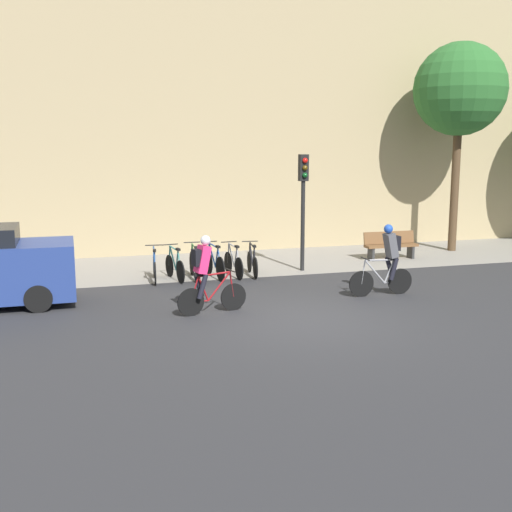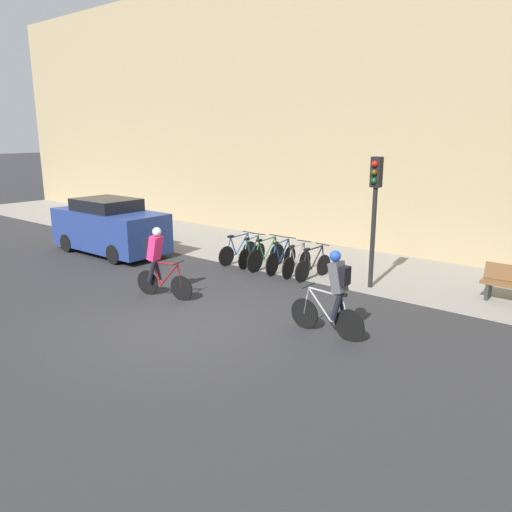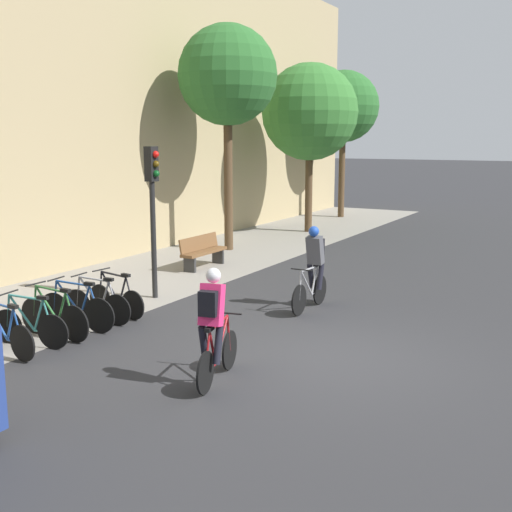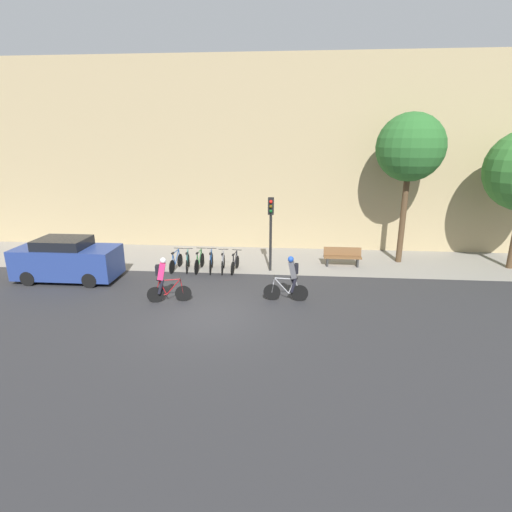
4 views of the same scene
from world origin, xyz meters
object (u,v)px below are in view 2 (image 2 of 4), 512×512
object	(u,v)px
parked_bike_1	(252,254)
parked_bike_2	(266,256)
parked_bike_0	(238,251)
traffic_light_pole	(375,198)
parked_car	(110,227)
parked_bike_5	(313,266)
parked_bike_3	(281,259)
parked_bike_4	(297,262)
cyclist_grey	(335,291)
cyclist_pink	(157,259)

from	to	relation	value
parked_bike_1	parked_bike_2	xyz separation A→B (m)	(0.55, -0.00, 0.02)
parked_bike_0	traffic_light_pole	world-z (taller)	traffic_light_pole
parked_car	traffic_light_pole	bearing A→B (deg)	12.84
parked_bike_1	parked_bike_2	size ratio (longest dim) A/B	0.91
parked_bike_5	parked_car	bearing A→B (deg)	-166.36
parked_bike_3	parked_car	bearing A→B (deg)	-163.93
parked_bike_0	parked_bike_5	world-z (taller)	parked_bike_0
parked_bike_4	parked_car	world-z (taller)	parked_car
parked_bike_4	cyclist_grey	bearing A→B (deg)	-46.11
parked_bike_5	parked_car	world-z (taller)	parked_car
traffic_light_pole	parked_bike_0	bearing A→B (deg)	-176.54
cyclist_pink	parked_bike_5	world-z (taller)	cyclist_pink
parked_bike_3	traffic_light_pole	world-z (taller)	traffic_light_pole
parked_bike_0	parked_bike_1	distance (m)	0.56
traffic_light_pole	parked_car	xyz separation A→B (m)	(-8.63, -1.97, -1.46)
parked_bike_0	parked_bike_4	size ratio (longest dim) A/B	1.02
parked_bike_3	parked_bike_5	xyz separation A→B (m)	(1.11, -0.00, -0.03)
cyclist_grey	parked_bike_4	distance (m)	4.51
parked_bike_2	parked_bike_1	bearing A→B (deg)	179.98
cyclist_pink	parked_bike_4	xyz separation A→B (m)	(1.60, 3.74, -0.56)
parked_bike_5	cyclist_pink	bearing A→B (deg)	-119.87
cyclist_grey	parked_bike_2	bearing A→B (deg)	142.55
cyclist_pink	parked_bike_0	xyz separation A→B (m)	(-0.62, 3.74, -0.56)
parked_bike_2	parked_bike_5	bearing A→B (deg)	-0.01
cyclist_pink	parked_bike_4	distance (m)	4.11
parked_bike_0	traffic_light_pole	bearing A→B (deg)	3.46
parked_bike_3	parked_car	distance (m)	6.17
parked_bike_2	parked_car	world-z (taller)	parked_car
parked_bike_3	cyclist_pink	bearing A→B (deg)	-105.58
cyclist_grey	parked_bike_0	bearing A→B (deg)	148.77
parked_bike_4	parked_bike_5	xyz separation A→B (m)	(0.55, -0.00, -0.01)
parked_bike_1	parked_bike_5	world-z (taller)	parked_bike_1
parked_bike_0	traffic_light_pole	xyz separation A→B (m)	(4.38, 0.26, 1.98)
parked_bike_5	traffic_light_pole	xyz separation A→B (m)	(1.61, 0.26, 1.98)
parked_bike_1	parked_bike_2	distance (m)	0.55
parked_bike_1	parked_bike_3	world-z (taller)	parked_bike_3
parked_bike_5	parked_car	xyz separation A→B (m)	(-7.02, -1.70, 0.52)
parked_bike_2	traffic_light_pole	distance (m)	3.82
cyclist_grey	traffic_light_pole	world-z (taller)	traffic_light_pole
parked_bike_2	parked_bike_3	size ratio (longest dim) A/B	1.01
parked_bike_3	parked_bike_1	bearing A→B (deg)	179.99
parked_bike_2	parked_bike_5	size ratio (longest dim) A/B	1.11
parked_bike_1	parked_bike_4	size ratio (longest dim) A/B	0.99
cyclist_pink	parked_bike_2	size ratio (longest dim) A/B	1.02
parked_bike_0	parked_bike_1	world-z (taller)	parked_bike_1
cyclist_pink	parked_car	world-z (taller)	parked_car
traffic_light_pole	parked_car	distance (m)	8.97
cyclist_grey	parked_bike_5	xyz separation A→B (m)	(-2.55, 3.22, -0.57)
parked_bike_2	cyclist_pink	bearing A→B (deg)	-97.44
parked_bike_4	traffic_light_pole	distance (m)	2.94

